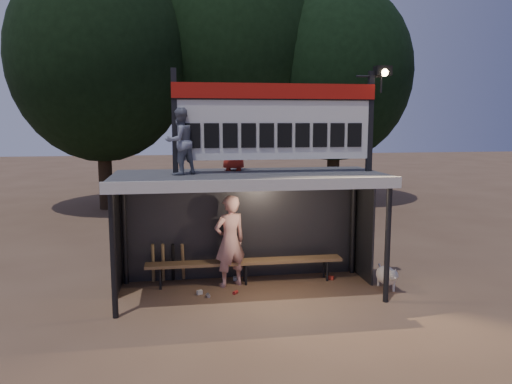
% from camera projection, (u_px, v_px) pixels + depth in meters
% --- Properties ---
extents(ground, '(80.00, 80.00, 0.00)m').
position_uv_depth(ground, '(249.00, 292.00, 9.65)').
color(ground, brown).
rests_on(ground, ground).
extents(player, '(0.79, 0.66, 1.84)m').
position_uv_depth(player, '(230.00, 241.00, 9.91)').
color(player, silver).
rests_on(player, ground).
extents(child_a, '(0.74, 0.71, 1.20)m').
position_uv_depth(child_a, '(180.00, 141.00, 8.94)').
color(child_a, gray).
rests_on(child_a, dugout_shelter).
extents(child_b, '(0.61, 0.46, 1.11)m').
position_uv_depth(child_b, '(234.00, 142.00, 9.72)').
color(child_b, '#AD271A').
rests_on(child_b, dugout_shelter).
extents(dugout_shelter, '(5.10, 2.08, 2.32)m').
position_uv_depth(dugout_shelter, '(247.00, 196.00, 9.63)').
color(dugout_shelter, '#3B3B3D').
rests_on(dugout_shelter, ground).
extents(scoreboard_assembly, '(4.10, 0.27, 1.99)m').
position_uv_depth(scoreboard_assembly, '(278.00, 119.00, 9.26)').
color(scoreboard_assembly, black).
rests_on(scoreboard_assembly, dugout_shelter).
extents(bench, '(4.00, 0.35, 0.48)m').
position_uv_depth(bench, '(245.00, 263.00, 10.13)').
color(bench, olive).
rests_on(bench, ground).
extents(tree_left, '(6.46, 6.46, 9.27)m').
position_uv_depth(tree_left, '(100.00, 59.00, 18.04)').
color(tree_left, '#2E2014').
rests_on(tree_left, ground).
extents(tree_mid, '(7.22, 7.22, 10.36)m').
position_uv_depth(tree_mid, '(233.00, 49.00, 20.18)').
color(tree_mid, black).
rests_on(tree_mid, ground).
extents(tree_right, '(6.08, 6.08, 8.72)m').
position_uv_depth(tree_right, '(335.00, 73.00, 19.95)').
color(tree_right, black).
rests_on(tree_right, ground).
extents(dog, '(0.36, 0.81, 0.49)m').
position_uv_depth(dog, '(387.00, 276.00, 9.78)').
color(dog, white).
rests_on(dog, ground).
extents(bats, '(0.68, 0.35, 0.84)m').
position_uv_depth(bats, '(168.00, 262.00, 10.15)').
color(bats, '#9A7A48').
rests_on(bats, ground).
extents(litter, '(2.88, 1.02, 0.08)m').
position_uv_depth(litter, '(244.00, 287.00, 9.85)').
color(litter, red).
rests_on(litter, ground).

